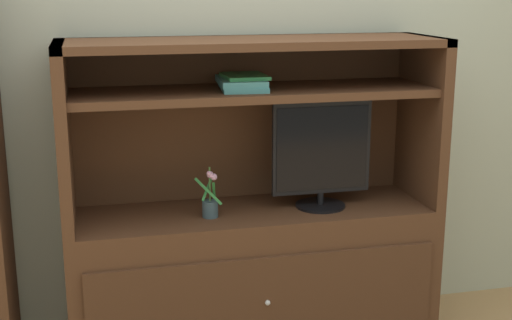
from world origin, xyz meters
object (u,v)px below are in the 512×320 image
at_px(tv_monitor, 322,154).
at_px(potted_plant, 210,203).
at_px(media_console, 253,249).
at_px(magazine_stack, 242,82).

distance_m(tv_monitor, potted_plant, 0.57).
distance_m(media_console, tv_monitor, 0.56).
bearing_deg(magazine_stack, media_console, 5.88).
bearing_deg(magazine_stack, potted_plant, -159.31).
relative_size(media_console, tv_monitor, 3.42).
distance_m(potted_plant, magazine_stack, 0.56).
xyz_separation_m(tv_monitor, potted_plant, (-0.53, -0.03, -0.19)).
height_order(tv_monitor, magazine_stack, magazine_stack).
relative_size(media_console, potted_plant, 7.36).
height_order(tv_monitor, potted_plant, tv_monitor).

